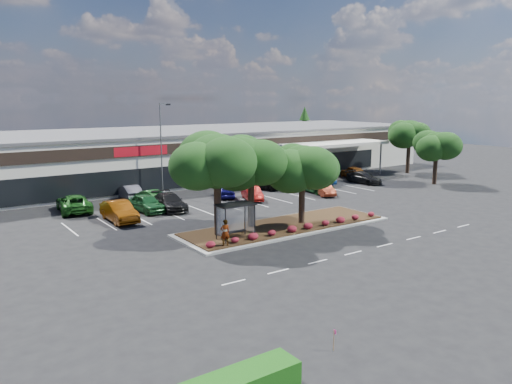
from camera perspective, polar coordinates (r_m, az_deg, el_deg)
ground at (r=39.05m, az=9.28°, el=-4.83°), size 160.00×160.00×0.00m
retail_store at (r=66.67m, az=-11.36°, el=4.25°), size 80.40×25.20×6.25m
landscape_island at (r=40.64m, az=3.31°, el=-3.91°), size 18.00×6.00×0.26m
lane_markings at (r=46.76m, az=0.23°, el=-2.11°), size 33.12×20.06×0.01m
shrub_row at (r=38.97m, az=5.23°, el=-3.99°), size 17.00×0.80×0.50m
bus_shelter at (r=36.20m, az=-2.48°, el=-2.16°), size 2.75×1.55×2.59m
island_tree_west at (r=36.87m, az=-4.45°, el=1.06°), size 7.20×7.20×7.89m
island_tree_mid at (r=39.35m, az=-0.57°, el=1.28°), size 6.60×6.60×7.32m
island_tree_east at (r=40.64m, az=5.29°, el=0.95°), size 5.80×5.80×6.50m
tree_east_near at (r=64.46m, az=19.87°, el=3.71°), size 5.60×5.60×6.51m
tree_east_far at (r=73.15m, az=17.06°, el=5.06°), size 6.40×6.40×7.62m
conifer_north_east at (r=93.30m, az=5.54°, el=7.00°), size 3.96×3.96×9.00m
person_waiting at (r=34.63m, az=-3.56°, el=-4.66°), size 0.75×0.55×1.87m
light_pole at (r=54.49m, az=-10.68°, el=4.21°), size 1.40×0.83×9.92m
survey_stake at (r=21.73m, az=8.92°, el=-16.08°), size 0.08×0.14×0.92m
car_0 at (r=44.02m, az=-15.36°, el=-2.16°), size 1.88×5.25×1.72m
car_1 at (r=47.52m, az=-9.85°, el=-1.12°), size 2.62×5.48×1.54m
car_2 at (r=47.14m, az=-12.40°, el=-1.26°), size 2.31×4.89×1.62m
car_4 at (r=51.44m, az=-0.45°, el=-0.13°), size 2.96×4.58×1.42m
car_6 at (r=54.58m, az=7.72°, el=0.36°), size 2.84×4.37×1.36m
car_7 at (r=56.04m, az=6.92°, el=0.64°), size 2.50×4.98×1.35m
car_8 at (r=63.04m, az=12.23°, el=1.62°), size 2.12×4.94×1.42m
car_9 at (r=49.01m, az=-20.10°, el=-1.22°), size 3.37×6.08×1.61m
car_10 at (r=53.51m, az=-14.27°, el=0.01°), size 1.93×4.71×1.52m
car_11 at (r=50.73m, az=-12.18°, el=-0.54°), size 2.40×4.50×1.41m
car_12 at (r=52.90m, az=-3.53°, el=0.14°), size 3.12×4.44×1.40m
car_13 at (r=58.05m, az=0.81°, el=1.17°), size 4.07×6.09×1.55m
car_14 at (r=59.16m, az=2.17°, el=1.33°), size 2.98×4.80×1.52m
car_15 at (r=61.47m, az=7.36°, el=1.68°), size 3.11×5.48×1.71m
car_16 at (r=62.54m, az=4.91°, el=1.83°), size 2.42×4.87×1.59m
car_17 at (r=66.90m, az=11.07°, el=2.25°), size 3.24×5.04×1.60m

